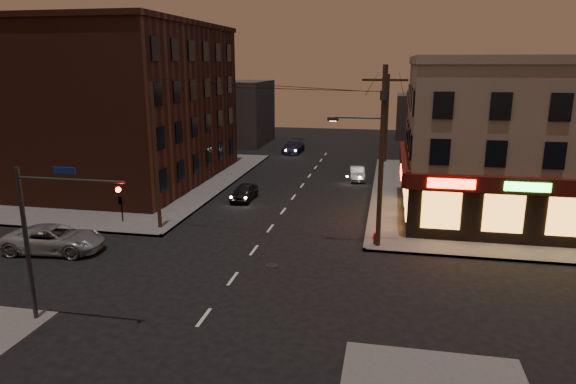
% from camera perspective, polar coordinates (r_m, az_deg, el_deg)
% --- Properties ---
extents(ground, '(120.00, 120.00, 0.00)m').
position_cam_1_polar(ground, '(25.50, -6.16, -9.56)').
color(ground, black).
rests_on(ground, ground).
extents(sidewalk_ne, '(24.00, 28.00, 0.15)m').
position_cam_1_polar(sidewalk_ne, '(43.82, 25.23, -0.62)').
color(sidewalk_ne, '#514F4C').
rests_on(sidewalk_ne, ground).
extents(sidewalk_nw, '(24.00, 28.00, 0.15)m').
position_cam_1_polar(sidewalk_nw, '(49.37, -19.69, 1.45)').
color(sidewalk_nw, '#514F4C').
rests_on(sidewalk_nw, ground).
extents(pizza_building, '(15.85, 12.85, 10.50)m').
position_cam_1_polar(pizza_building, '(37.04, 24.94, 5.27)').
color(pizza_building, gray).
rests_on(pizza_building, sidewalk_ne).
extents(brick_apartment, '(12.00, 20.00, 13.00)m').
position_cam_1_polar(brick_apartment, '(46.73, -16.63, 9.18)').
color(brick_apartment, '#472317').
rests_on(brick_apartment, sidewalk_nw).
extents(bg_building_ne_a, '(10.00, 12.00, 7.00)m').
position_cam_1_polar(bg_building_ne_a, '(60.99, 17.77, 7.15)').
color(bg_building_ne_a, '#3F3D3A').
rests_on(bg_building_ne_a, ground).
extents(bg_building_nw, '(9.00, 10.00, 8.00)m').
position_cam_1_polar(bg_building_nw, '(67.62, -6.21, 8.78)').
color(bg_building_nw, '#3F3D3A').
rests_on(bg_building_nw, ground).
extents(bg_building_ne_b, '(8.00, 8.00, 6.00)m').
position_cam_1_polar(bg_building_ne_b, '(74.74, 15.08, 8.12)').
color(bg_building_ne_b, '#3F3D3A').
rests_on(bg_building_ne_b, ground).
extents(utility_pole_main, '(4.20, 0.44, 10.00)m').
position_cam_1_polar(utility_pole_main, '(28.39, 10.16, 4.89)').
color(utility_pole_main, '#382619').
rests_on(utility_pole_main, sidewalk_ne).
extents(utility_pole_far, '(0.26, 0.26, 9.00)m').
position_cam_1_polar(utility_pole_far, '(54.52, 10.93, 8.03)').
color(utility_pole_far, '#382619').
rests_on(utility_pole_far, sidewalk_ne).
extents(utility_pole_west, '(0.24, 0.24, 9.00)m').
position_cam_1_polar(utility_pole_west, '(32.44, -14.48, 3.81)').
color(utility_pole_west, '#382619').
rests_on(utility_pole_west, sidewalk_nw).
extents(traffic_signal, '(4.49, 0.32, 6.47)m').
position_cam_1_polar(traffic_signal, '(21.82, -25.15, -3.37)').
color(traffic_signal, '#333538').
rests_on(traffic_signal, ground).
extents(suv_cross, '(5.61, 2.99, 1.50)m').
position_cam_1_polar(suv_cross, '(31.34, -24.50, -4.77)').
color(suv_cross, gray).
rests_on(suv_cross, ground).
extents(sedan_near, '(1.57, 3.70, 1.25)m').
position_cam_1_polar(sedan_near, '(39.39, -4.87, -0.01)').
color(sedan_near, black).
rests_on(sedan_near, ground).
extents(sedan_mid, '(1.66, 3.75, 1.20)m').
position_cam_1_polar(sedan_mid, '(46.48, 7.71, 2.07)').
color(sedan_mid, slate).
rests_on(sedan_mid, ground).
extents(sedan_far, '(2.19, 4.92, 1.40)m').
position_cam_1_polar(sedan_far, '(60.25, 0.61, 5.05)').
color(sedan_far, '#1D1C39').
rests_on(sedan_far, ground).
extents(fire_hydrant, '(0.30, 0.30, 0.67)m').
position_cam_1_polar(fire_hydrant, '(29.86, 9.65, -5.03)').
color(fire_hydrant, maroon).
rests_on(fire_hydrant, sidewalk_ne).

